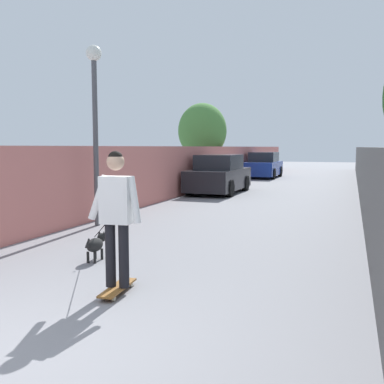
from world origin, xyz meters
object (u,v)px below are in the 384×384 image
Objects in this scene: skateboard at (118,288)px; lamp_post at (95,103)px; car_near at (219,175)px; dog at (96,244)px; person_skateboarder at (116,208)px; car_far at (264,166)px; tree_left_mid at (202,131)px.

lamp_post is at bearing 34.88° from skateboard.
car_near is at bearing 10.54° from skateboard.
car_near is at bearing 5.99° from dog.
person_skateboarder reaches higher than dog.
person_skateboarder is at bearing -138.90° from dog.
skateboard is 0.48× the size of person_skateboarder.
person_skateboarder is 0.42× the size of car_far.
lamp_post is 2.42× the size of person_skateboarder.
lamp_post reaches higher than skateboard.
lamp_post is 1.01× the size of car_far.
person_skateboarder reaches higher than car_near.
skateboard is at bearing -174.03° from car_far.
tree_left_mid is at bearing 12.40° from dog.
person_skateboarder is 12.47m from car_near.
lamp_post is 17.83m from car_far.
lamp_post is at bearing 34.88° from person_skateboarder.
tree_left_mid is 12.88m from lamp_post.
car_near is at bearing -153.84° from tree_left_mid.
car_far is (17.69, -0.60, -2.15)m from lamp_post.
tree_left_mid reaches higher than car_near.
skateboard is at bearing -138.90° from dog.
skateboard is at bearing -164.90° from tree_left_mid.
skateboard is 1.73m from dog.
dog is at bearing -148.32° from lamp_post.
tree_left_mid is at bearing 15.10° from person_skateboarder.
car_far is (21.83, 2.28, 0.65)m from skateboard.
tree_left_mid is 5.53m from car_near.
person_skateboarder is (-0.00, 0.00, 1.02)m from skateboard.
lamp_post is 2.59× the size of dog.
dog is at bearing -167.60° from tree_left_mid.
car_near reaches higher than skateboard.
person_skateboarder is at bearing -164.90° from tree_left_mid.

